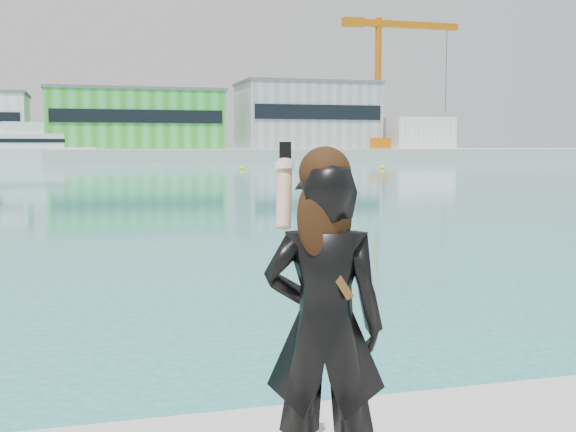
% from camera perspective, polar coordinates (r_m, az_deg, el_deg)
% --- Properties ---
extents(far_quay, '(320.00, 40.00, 2.00)m').
position_cam_1_polar(far_quay, '(133.81, -15.45, 4.70)').
color(far_quay, '#9E9E99').
rests_on(far_quay, ground).
extents(warehouse_green, '(30.60, 16.36, 10.50)m').
position_cam_1_polar(warehouse_green, '(132.16, -12.01, 7.48)').
color(warehouse_green, green).
rests_on(warehouse_green, far_quay).
extents(warehouse_grey_right, '(25.50, 15.35, 12.50)m').
position_cam_1_polar(warehouse_grey_right, '(138.13, 1.47, 7.93)').
color(warehouse_grey_right, gray).
rests_on(warehouse_grey_right, far_quay).
extents(ancillary_shed, '(12.00, 10.00, 6.00)m').
position_cam_1_polar(ancillary_shed, '(144.30, 10.13, 6.45)').
color(ancillary_shed, silver).
rests_on(ancillary_shed, far_quay).
extents(dock_crane, '(23.00, 4.00, 24.00)m').
position_cam_1_polar(dock_crane, '(137.55, 7.59, 10.74)').
color(dock_crane, orange).
rests_on(dock_crane, far_quay).
extents(flagpole_right, '(1.28, 0.16, 8.00)m').
position_cam_1_polar(flagpole_right, '(126.98, -5.38, 7.34)').
color(flagpole_right, silver).
rests_on(flagpole_right, far_quay).
extents(motor_yacht, '(17.86, 9.21, 8.03)m').
position_cam_1_polar(motor_yacht, '(116.10, -19.56, 5.09)').
color(motor_yacht, white).
rests_on(motor_yacht, ground).
extents(buoy_near, '(0.50, 0.50, 0.50)m').
position_cam_1_polar(buoy_near, '(82.17, 7.46, 3.71)').
color(buoy_near, '#F7EA0D').
rests_on(buoy_near, ground).
extents(buoy_extra, '(0.50, 0.50, 0.50)m').
position_cam_1_polar(buoy_extra, '(79.22, -3.65, 3.68)').
color(buoy_extra, '#F7EA0D').
rests_on(buoy_extra, ground).
extents(woman, '(0.75, 0.62, 1.86)m').
position_cam_1_polar(woman, '(3.82, 2.87, -8.02)').
color(woman, black).
rests_on(woman, near_quay).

